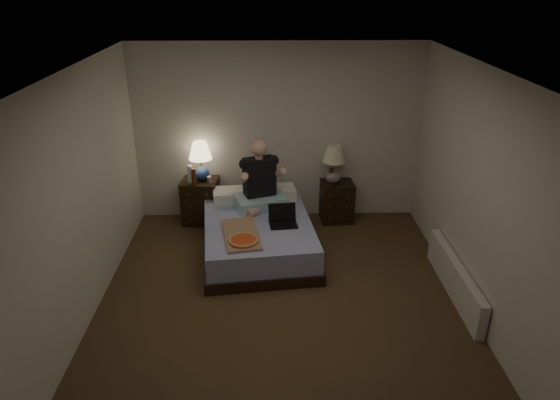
{
  "coord_description": "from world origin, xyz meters",
  "views": [
    {
      "loc": [
        -0.13,
        -4.46,
        3.32
      ],
      "look_at": [
        0.0,
        0.9,
        0.85
      ],
      "focal_mm": 32.0,
      "sensor_mm": 36.0,
      "label": 1
    }
  ],
  "objects_px": {
    "lamp_right": "(334,164)",
    "laptop": "(283,217)",
    "nightstand_left": "(201,201)",
    "pizza_box": "(243,241)",
    "nightstand_right": "(337,201)",
    "person": "(261,175)",
    "bed": "(258,236)",
    "beer_bottle_left": "(194,176)",
    "lamp_left": "(201,161)",
    "beer_bottle_right": "(331,176)",
    "water_bottle": "(190,174)",
    "soda_can": "(209,180)",
    "radiator": "(455,279)"
  },
  "relations": [
    {
      "from": "bed",
      "to": "pizza_box",
      "type": "height_order",
      "value": "pizza_box"
    },
    {
      "from": "nightstand_right",
      "to": "lamp_right",
      "type": "distance_m",
      "value": 0.57
    },
    {
      "from": "soda_can",
      "to": "beer_bottle_left",
      "type": "relative_size",
      "value": 0.43
    },
    {
      "from": "nightstand_right",
      "to": "person",
      "type": "height_order",
      "value": "person"
    },
    {
      "from": "person",
      "to": "beer_bottle_left",
      "type": "bearing_deg",
      "value": 140.42
    },
    {
      "from": "lamp_right",
      "to": "person",
      "type": "distance_m",
      "value": 1.13
    },
    {
      "from": "laptop",
      "to": "pizza_box",
      "type": "xyz_separation_m",
      "value": [
        -0.48,
        -0.46,
        -0.08
      ]
    },
    {
      "from": "beer_bottle_left",
      "to": "person",
      "type": "relative_size",
      "value": 0.25
    },
    {
      "from": "beer_bottle_right",
      "to": "pizza_box",
      "type": "distance_m",
      "value": 1.88
    },
    {
      "from": "beer_bottle_left",
      "to": "nightstand_right",
      "type": "bearing_deg",
      "value": 3.93
    },
    {
      "from": "nightstand_right",
      "to": "beer_bottle_left",
      "type": "height_order",
      "value": "beer_bottle_left"
    },
    {
      "from": "radiator",
      "to": "bed",
      "type": "bearing_deg",
      "value": 155.62
    },
    {
      "from": "lamp_right",
      "to": "radiator",
      "type": "bearing_deg",
      "value": -58.58
    },
    {
      "from": "water_bottle",
      "to": "pizza_box",
      "type": "bearing_deg",
      "value": -60.73
    },
    {
      "from": "laptop",
      "to": "nightstand_left",
      "type": "bearing_deg",
      "value": 131.99
    },
    {
      "from": "laptop",
      "to": "lamp_left",
      "type": "bearing_deg",
      "value": 131.04
    },
    {
      "from": "lamp_left",
      "to": "person",
      "type": "xyz_separation_m",
      "value": [
        0.83,
        -0.48,
        -0.01
      ]
    },
    {
      "from": "nightstand_left",
      "to": "water_bottle",
      "type": "bearing_deg",
      "value": -138.55
    },
    {
      "from": "beer_bottle_left",
      "to": "person",
      "type": "bearing_deg",
      "value": -20.5
    },
    {
      "from": "nightstand_left",
      "to": "water_bottle",
      "type": "height_order",
      "value": "water_bottle"
    },
    {
      "from": "soda_can",
      "to": "nightstand_left",
      "type": "bearing_deg",
      "value": 144.1
    },
    {
      "from": "lamp_right",
      "to": "soda_can",
      "type": "distance_m",
      "value": 1.74
    },
    {
      "from": "lamp_right",
      "to": "pizza_box",
      "type": "distance_m",
      "value": 1.95
    },
    {
      "from": "soda_can",
      "to": "laptop",
      "type": "distance_m",
      "value": 1.36
    },
    {
      "from": "pizza_box",
      "to": "radiator",
      "type": "xyz_separation_m",
      "value": [
        2.36,
        -0.4,
        -0.28
      ]
    },
    {
      "from": "radiator",
      "to": "nightstand_left",
      "type": "bearing_deg",
      "value": 148.19
    },
    {
      "from": "bed",
      "to": "pizza_box",
      "type": "xyz_separation_m",
      "value": [
        -0.16,
        -0.6,
        0.26
      ]
    },
    {
      "from": "person",
      "to": "pizza_box",
      "type": "height_order",
      "value": "person"
    },
    {
      "from": "bed",
      "to": "nightstand_right",
      "type": "relative_size",
      "value": 3.05
    },
    {
      "from": "soda_can",
      "to": "laptop",
      "type": "height_order",
      "value": "soda_can"
    },
    {
      "from": "lamp_left",
      "to": "lamp_right",
      "type": "distance_m",
      "value": 1.85
    },
    {
      "from": "nightstand_left",
      "to": "pizza_box",
      "type": "relative_size",
      "value": 0.84
    },
    {
      "from": "nightstand_left",
      "to": "soda_can",
      "type": "distance_m",
      "value": 0.42
    },
    {
      "from": "lamp_left",
      "to": "soda_can",
      "type": "height_order",
      "value": "lamp_left"
    },
    {
      "from": "soda_can",
      "to": "beer_bottle_right",
      "type": "height_order",
      "value": "beer_bottle_right"
    },
    {
      "from": "pizza_box",
      "to": "radiator",
      "type": "relative_size",
      "value": 0.47
    },
    {
      "from": "beer_bottle_left",
      "to": "beer_bottle_right",
      "type": "relative_size",
      "value": 1.0
    },
    {
      "from": "soda_can",
      "to": "beer_bottle_right",
      "type": "xyz_separation_m",
      "value": [
        1.7,
        0.08,
        0.01
      ]
    },
    {
      "from": "nightstand_right",
      "to": "pizza_box",
      "type": "distance_m",
      "value": 1.97
    },
    {
      "from": "soda_can",
      "to": "radiator",
      "type": "xyz_separation_m",
      "value": [
        2.88,
        -1.77,
        -0.49
      ]
    },
    {
      "from": "bed",
      "to": "soda_can",
      "type": "bearing_deg",
      "value": 124.62
    },
    {
      "from": "lamp_right",
      "to": "water_bottle",
      "type": "xyz_separation_m",
      "value": [
        -2.0,
        -0.08,
        -0.1
      ]
    },
    {
      "from": "lamp_left",
      "to": "beer_bottle_right",
      "type": "bearing_deg",
      "value": -0.95
    },
    {
      "from": "bed",
      "to": "lamp_left",
      "type": "height_order",
      "value": "lamp_left"
    },
    {
      "from": "bed",
      "to": "beer_bottle_left",
      "type": "distance_m",
      "value": 1.27
    },
    {
      "from": "beer_bottle_left",
      "to": "laptop",
      "type": "xyz_separation_m",
      "value": [
        1.2,
        -0.88,
        -0.19
      ]
    },
    {
      "from": "lamp_left",
      "to": "laptop",
      "type": "height_order",
      "value": "lamp_left"
    },
    {
      "from": "laptop",
      "to": "bed",
      "type": "bearing_deg",
      "value": 150.86
    },
    {
      "from": "lamp_left",
      "to": "person",
      "type": "bearing_deg",
      "value": -30.08
    },
    {
      "from": "lamp_right",
      "to": "laptop",
      "type": "relative_size",
      "value": 1.65
    }
  ]
}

